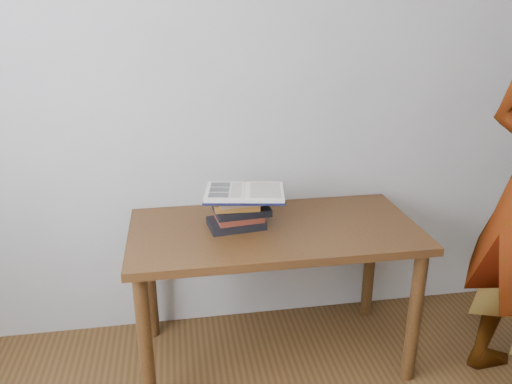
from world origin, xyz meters
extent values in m
cube|color=#ADABA4|center=(0.00, 1.75, 1.30)|extent=(3.50, 0.04, 2.60)
cube|color=#492D12|center=(0.09, 1.38, 0.67)|extent=(1.29, 0.64, 0.04)
cylinder|color=#492D12|center=(-0.50, 1.12, 0.33)|extent=(0.06, 0.06, 0.65)
cylinder|color=#492D12|center=(0.67, 1.12, 0.33)|extent=(0.06, 0.06, 0.65)
cylinder|color=#492D12|center=(-0.50, 1.64, 0.33)|extent=(0.06, 0.06, 0.65)
cylinder|color=#492D12|center=(0.67, 1.64, 0.33)|extent=(0.06, 0.06, 0.65)
cube|color=black|center=(-0.08, 1.41, 0.71)|extent=(0.26, 0.18, 0.03)
cube|color=maroon|center=(-0.07, 1.41, 0.74)|extent=(0.22, 0.16, 0.03)
cube|color=black|center=(-0.06, 1.42, 0.77)|extent=(0.25, 0.18, 0.03)
cube|color=#A57625|center=(-0.08, 1.42, 0.80)|extent=(0.20, 0.15, 0.03)
cube|color=#9A744F|center=(-0.06, 1.41, 0.83)|extent=(0.22, 0.18, 0.03)
cube|color=black|center=(-0.04, 1.40, 0.85)|extent=(0.38, 0.30, 0.01)
cube|color=beige|center=(-0.13, 1.41, 0.86)|extent=(0.20, 0.25, 0.02)
cube|color=beige|center=(0.04, 1.38, 0.86)|extent=(0.20, 0.25, 0.02)
cylinder|color=beige|center=(-0.04, 1.40, 0.86)|extent=(0.05, 0.23, 0.01)
cube|color=black|center=(-0.14, 1.48, 0.87)|extent=(0.09, 0.07, 0.00)
cube|color=black|center=(-0.15, 1.42, 0.87)|extent=(0.09, 0.07, 0.00)
cube|color=black|center=(-0.16, 1.35, 0.87)|extent=(0.09, 0.07, 0.00)
cube|color=beige|center=(-0.08, 1.40, 0.87)|extent=(0.07, 0.19, 0.00)
cube|color=beige|center=(0.04, 1.38, 0.87)|extent=(0.16, 0.21, 0.00)
camera|label=1|loc=(-0.33, -0.62, 1.62)|focal=35.00mm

